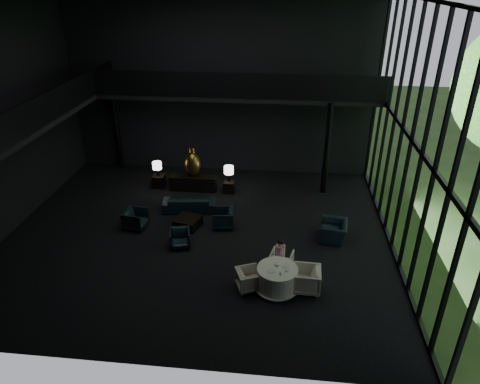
# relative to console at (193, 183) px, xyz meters

# --- Properties ---
(floor) EXTENTS (14.00, 12.00, 0.02)m
(floor) POSITION_rel_console_xyz_m (0.93, -3.57, -0.33)
(floor) COLOR black
(floor) RESTS_ON ground
(wall_back) EXTENTS (14.00, 0.04, 8.00)m
(wall_back) POSITION_rel_console_xyz_m (0.93, 2.43, 3.67)
(wall_back) COLOR black
(wall_back) RESTS_ON ground
(wall_front) EXTENTS (14.00, 0.04, 8.00)m
(wall_front) POSITION_rel_console_xyz_m (0.93, -9.57, 3.67)
(wall_front) COLOR black
(wall_front) RESTS_ON ground
(curtain_wall) EXTENTS (0.20, 12.00, 8.00)m
(curtain_wall) POSITION_rel_console_xyz_m (7.88, -3.57, 3.67)
(curtain_wall) COLOR black
(curtain_wall) RESTS_ON ground
(mezzanine_left) EXTENTS (2.00, 12.00, 0.25)m
(mezzanine_left) POSITION_rel_console_xyz_m (-5.07, -3.57, 3.67)
(mezzanine_left) COLOR black
(mezzanine_left) RESTS_ON wall_left
(mezzanine_back) EXTENTS (12.00, 2.00, 0.25)m
(mezzanine_back) POSITION_rel_console_xyz_m (1.93, 1.43, 3.67)
(mezzanine_back) COLOR black
(mezzanine_back) RESTS_ON wall_back
(railing_left) EXTENTS (0.06, 12.00, 1.00)m
(railing_left) POSITION_rel_console_xyz_m (-4.07, -3.57, 4.27)
(railing_left) COLOR black
(railing_left) RESTS_ON mezzanine_left
(railing_back) EXTENTS (12.00, 0.06, 1.00)m
(railing_back) POSITION_rel_console_xyz_m (1.93, 0.43, 4.27)
(railing_back) COLOR black
(railing_back) RESTS_ON mezzanine_back
(column_nw) EXTENTS (0.24, 0.24, 4.00)m
(column_nw) POSITION_rel_console_xyz_m (-4.07, 2.13, 1.67)
(column_nw) COLOR black
(column_nw) RESTS_ON floor
(column_ne) EXTENTS (0.24, 0.24, 4.00)m
(column_ne) POSITION_rel_console_xyz_m (5.73, 0.43, 1.67)
(column_ne) COLOR black
(column_ne) RESTS_ON floor
(console) EXTENTS (2.09, 0.47, 0.66)m
(console) POSITION_rel_console_xyz_m (0.00, 0.00, 0.00)
(console) COLOR black
(console) RESTS_ON floor
(bronze_urn) EXTENTS (0.70, 0.70, 1.31)m
(bronze_urn) POSITION_rel_console_xyz_m (0.00, 0.14, 0.89)
(bronze_urn) COLOR olive
(bronze_urn) RESTS_ON console
(side_table_left) EXTENTS (0.51, 0.51, 0.56)m
(side_table_left) POSITION_rel_console_xyz_m (-1.60, 0.16, -0.05)
(side_table_left) COLOR black
(side_table_left) RESTS_ON floor
(table_lamp_left) EXTENTS (0.40, 0.40, 0.68)m
(table_lamp_left) POSITION_rel_console_xyz_m (-1.60, 0.08, 0.72)
(table_lamp_left) COLOR black
(table_lamp_left) RESTS_ON side_table_left
(side_table_right) EXTENTS (0.46, 0.46, 0.51)m
(side_table_right) POSITION_rel_console_xyz_m (1.60, -0.03, -0.08)
(side_table_right) COLOR black
(side_table_right) RESTS_ON floor
(table_lamp_right) EXTENTS (0.42, 0.42, 0.70)m
(table_lamp_right) POSITION_rel_console_xyz_m (1.60, 0.02, 0.68)
(table_lamp_right) COLOR black
(table_lamp_right) RESTS_ON side_table_right
(sofa) EXTENTS (2.23, 0.88, 0.85)m
(sofa) POSITION_rel_console_xyz_m (0.22, -1.82, 0.09)
(sofa) COLOR black
(sofa) RESTS_ON floor
(lounge_armchair_west) EXTENTS (0.84, 0.89, 0.83)m
(lounge_armchair_west) POSITION_rel_console_xyz_m (-1.52, -3.34, 0.08)
(lounge_armchair_west) COLOR black
(lounge_armchair_west) RESTS_ON floor
(lounge_armchair_east) EXTENTS (0.81, 0.85, 0.80)m
(lounge_armchair_east) POSITION_rel_console_xyz_m (1.75, -2.92, 0.07)
(lounge_armchair_east) COLOR #172E32
(lounge_armchair_east) RESTS_ON floor
(lounge_armchair_south) EXTENTS (0.75, 0.72, 0.65)m
(lounge_armchair_south) POSITION_rel_console_xyz_m (0.43, -4.39, -0.00)
(lounge_armchair_south) COLOR black
(lounge_armchair_south) RESTS_ON floor
(window_armchair) EXTENTS (0.81, 1.12, 0.91)m
(window_armchair) POSITION_rel_console_xyz_m (5.83, -3.35, 0.12)
(window_armchair) COLOR #0F2C31
(window_armchair) RESTS_ON floor
(coffee_table) EXTENTS (1.07, 1.07, 0.38)m
(coffee_table) POSITION_rel_console_xyz_m (0.42, -3.08, -0.14)
(coffee_table) COLOR black
(coffee_table) RESTS_ON floor
(dining_table) EXTENTS (1.40, 1.40, 0.75)m
(dining_table) POSITION_rel_console_xyz_m (3.89, -6.31, -0.00)
(dining_table) COLOR white
(dining_table) RESTS_ON floor
(dining_chair_north) EXTENTS (0.74, 0.71, 0.64)m
(dining_chair_north) POSITION_rel_console_xyz_m (4.01, -5.32, -0.01)
(dining_chair_north) COLOR beige
(dining_chair_north) RESTS_ON floor
(dining_chair_east) EXTENTS (0.86, 0.91, 0.90)m
(dining_chair_east) POSITION_rel_console_xyz_m (4.77, -6.27, 0.12)
(dining_chair_east) COLOR beige
(dining_chair_east) RESTS_ON floor
(dining_chair_west) EXTENTS (0.80, 0.82, 0.66)m
(dining_chair_west) POSITION_rel_console_xyz_m (3.04, -6.37, 0.00)
(dining_chair_west) COLOR tan
(dining_chair_west) RESTS_ON floor
(child) EXTENTS (0.31, 0.31, 0.66)m
(child) POSITION_rel_console_xyz_m (3.96, -5.29, 0.44)
(child) COLOR pink
(child) RESTS_ON dining_chair_north
(plate_a) EXTENTS (0.30, 0.30, 0.02)m
(plate_a) POSITION_rel_console_xyz_m (3.71, -6.45, 0.43)
(plate_a) COLOR white
(plate_a) RESTS_ON dining_table
(plate_b) EXTENTS (0.29, 0.29, 0.02)m
(plate_b) POSITION_rel_console_xyz_m (4.12, -6.15, 0.43)
(plate_b) COLOR white
(plate_b) RESTS_ON dining_table
(saucer) EXTENTS (0.18, 0.18, 0.01)m
(saucer) POSITION_rel_console_xyz_m (4.21, -6.35, 0.42)
(saucer) COLOR white
(saucer) RESTS_ON dining_table
(coffee_cup) EXTENTS (0.10, 0.10, 0.06)m
(coffee_cup) POSITION_rel_console_xyz_m (4.16, -6.43, 0.46)
(coffee_cup) COLOR white
(coffee_cup) RESTS_ON saucer
(cereal_bowl) EXTENTS (0.15, 0.15, 0.07)m
(cereal_bowl) POSITION_rel_console_xyz_m (3.87, -6.15, 0.46)
(cereal_bowl) COLOR white
(cereal_bowl) RESTS_ON dining_table
(cream_pot) EXTENTS (0.07, 0.07, 0.07)m
(cream_pot) POSITION_rel_console_xyz_m (3.98, -6.60, 0.45)
(cream_pot) COLOR #99999E
(cream_pot) RESTS_ON dining_table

